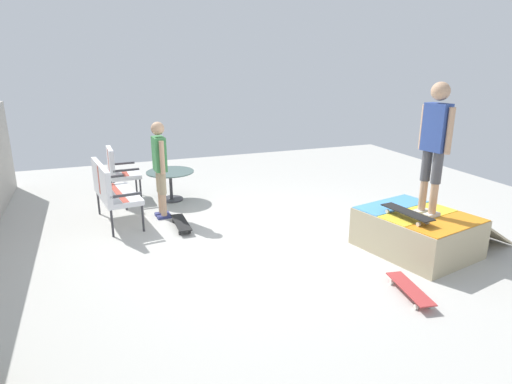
{
  "coord_description": "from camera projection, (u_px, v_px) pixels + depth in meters",
  "views": [
    {
      "loc": [
        -5.72,
        2.29,
        2.63
      ],
      "look_at": [
        0.22,
        0.07,
        0.7
      ],
      "focal_mm": 30.95,
      "sensor_mm": 36.0,
      "label": 1
    }
  ],
  "objects": [
    {
      "name": "patio_table",
      "position": [
        171.0,
        180.0,
        8.42
      ],
      "size": [
        0.9,
        0.9,
        0.57
      ],
      "color": "#38383D",
      "rests_on": "ground_plane"
    },
    {
      "name": "ground_plane",
      "position": [
        265.0,
        243.0,
        6.67
      ],
      "size": [
        12.0,
        12.0,
        0.1
      ],
      "primitive_type": "cube",
      "color": "beige"
    },
    {
      "name": "person_watching",
      "position": [
        160.0,
        163.0,
        7.35
      ],
      "size": [
        0.48,
        0.26,
        1.64
      ],
      "color": "navy",
      "rests_on": "ground_plane"
    },
    {
      "name": "person_skater",
      "position": [
        435.0,
        139.0,
        5.77
      ],
      "size": [
        0.47,
        0.29,
        1.78
      ],
      "color": "silver",
      "rests_on": "skate_ramp"
    },
    {
      "name": "skate_ramp",
      "position": [
        418.0,
        232.0,
        6.23
      ],
      "size": [
        1.8,
        2.19,
        0.56
      ],
      "color": "tan",
      "rests_on": "ground_plane"
    },
    {
      "name": "patio_chair_near_house",
      "position": [
        118.0,
        169.0,
        8.39
      ],
      "size": [
        0.65,
        0.58,
        1.02
      ],
      "color": "#38383D",
      "rests_on": "ground_plane"
    },
    {
      "name": "skateboard_on_ramp",
      "position": [
        407.0,
        213.0,
        5.9
      ],
      "size": [
        0.82,
        0.29,
        0.1
      ],
      "color": "black",
      "rests_on": "skate_ramp"
    },
    {
      "name": "skateboard_spare",
      "position": [
        410.0,
        289.0,
        5.07
      ],
      "size": [
        0.82,
        0.33,
        0.1
      ],
      "color": "#B23838",
      "rests_on": "ground_plane"
    },
    {
      "name": "skateboard_by_bench",
      "position": [
        181.0,
        223.0,
        7.11
      ],
      "size": [
        0.8,
        0.2,
        0.1
      ],
      "color": "black",
      "rests_on": "ground_plane"
    },
    {
      "name": "patio_bench",
      "position": [
        110.0,
        188.0,
        7.14
      ],
      "size": [
        1.32,
        0.72,
        1.02
      ],
      "color": "#38383D",
      "rests_on": "ground_plane"
    }
  ]
}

